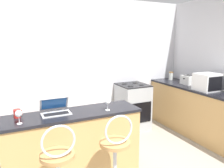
{
  "coord_description": "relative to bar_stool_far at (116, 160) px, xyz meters",
  "views": [
    {
      "loc": [
        -1.22,
        -1.64,
        1.8
      ],
      "look_at": [
        0.43,
        1.86,
        1.02
      ],
      "focal_mm": 35.0,
      "sensor_mm": 36.0,
      "label": 1
    }
  ],
  "objects": [
    {
      "name": "wine_glass_short",
      "position": [
        -0.93,
        0.44,
        0.54
      ],
      "size": [
        0.07,
        0.07,
        0.15
      ],
      "color": "silver",
      "rests_on": "breakfast_bar"
    },
    {
      "name": "stove_range",
      "position": [
        1.25,
        1.75,
        -0.03
      ],
      "size": [
        0.57,
        0.61,
        0.93
      ],
      "color": "#9EA3A8",
      "rests_on": "ground_plane"
    },
    {
      "name": "microwave",
      "position": [
        2.2,
        0.73,
        0.58
      ],
      "size": [
        0.45,
        0.35,
        0.3
      ],
      "color": "white",
      "rests_on": "counter_right"
    },
    {
      "name": "storage_jar",
      "position": [
        2.3,
        1.84,
        0.52
      ],
      "size": [
        0.1,
        0.1,
        0.18
      ],
      "color": "silver",
      "rests_on": "counter_right"
    },
    {
      "name": "counter_right",
      "position": [
        2.24,
        0.62,
        -0.03
      ],
      "size": [
        0.64,
        2.94,
        0.92
      ],
      "color": "tan",
      "rests_on": "ground_plane"
    },
    {
      "name": "mug_red",
      "position": [
        -0.94,
        0.66,
        0.48
      ],
      "size": [
        0.1,
        0.08,
        0.1
      ],
      "color": "red",
      "rests_on": "breakfast_bar"
    },
    {
      "name": "laptop",
      "position": [
        -0.51,
        0.63,
        0.47
      ],
      "size": [
        0.35,
        0.27,
        0.19
      ],
      "color": "#B7BABF",
      "rests_on": "breakfast_bar"
    },
    {
      "name": "wine_glass_tall",
      "position": [
        0.11,
        0.46,
        0.53
      ],
      "size": [
        0.07,
        0.07,
        0.15
      ],
      "color": "silver",
      "rests_on": "breakfast_bar"
    },
    {
      "name": "bar_stool_far",
      "position": [
        0.0,
        0.0,
        0.0
      ],
      "size": [
        0.4,
        0.4,
        1.05
      ],
      "color": "silver",
      "rests_on": "ground_plane"
    },
    {
      "name": "breakfast_bar",
      "position": [
        -0.31,
        0.56,
        -0.03
      ],
      "size": [
        1.69,
        0.49,
        0.92
      ],
      "color": "tan",
      "rests_on": "ground_plane"
    },
    {
      "name": "wall_back",
      "position": [
        0.24,
        2.1,
        0.8
      ],
      "size": [
        12.0,
        0.06,
        2.6
      ],
      "color": "silver",
      "rests_on": "ground_plane"
    },
    {
      "name": "toaster",
      "position": [
        2.27,
        1.29,
        0.52
      ],
      "size": [
        0.23,
        0.25,
        0.18
      ],
      "color": "silver",
      "rests_on": "counter_right"
    }
  ]
}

